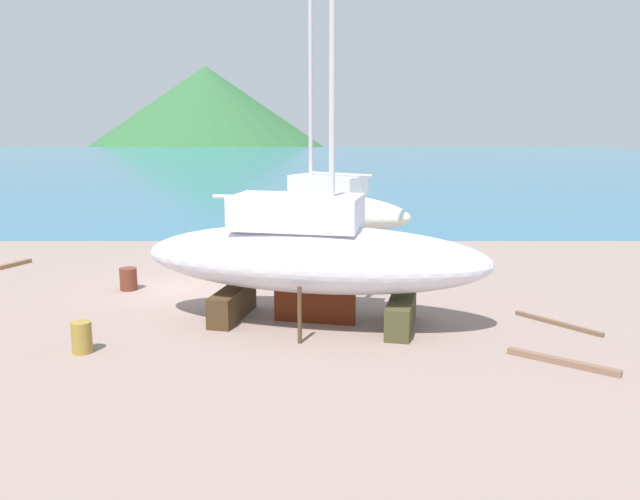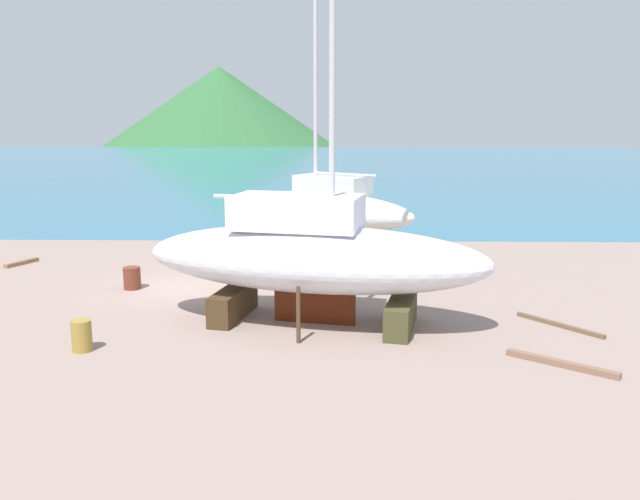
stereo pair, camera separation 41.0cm
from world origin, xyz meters
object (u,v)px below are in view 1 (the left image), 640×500
sailboat_mid_port (323,210)px  barrel_rust_far (131,279)px  sailboat_far_slipway (316,255)px  worker (232,259)px  barrel_tar_black (85,337)px

sailboat_mid_port → barrel_rust_far: (-6.98, -5.34, -1.79)m
sailboat_far_slipway → worker: bearing=134.4°
sailboat_mid_port → barrel_rust_far: 8.97m
barrel_tar_black → barrel_rust_far: bearing=95.6°
barrel_tar_black → barrel_rust_far: (-0.64, 6.59, -0.02)m
sailboat_far_slipway → worker: 6.23m
sailboat_far_slipway → barrel_tar_black: (-6.13, -2.60, -1.71)m
sailboat_far_slipway → barrel_rust_far: sailboat_far_slipway is taller
sailboat_mid_port → barrel_rust_far: sailboat_mid_port is taller
worker → barrel_rust_far: worker is taller
worker → barrel_tar_black: (-2.88, -7.77, -0.47)m
worker → sailboat_mid_port: bearing=-19.0°
sailboat_mid_port → barrel_rust_far: size_ratio=15.71×
barrel_rust_far → worker: bearing=18.5°
worker → barrel_rust_far: size_ratio=2.11×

